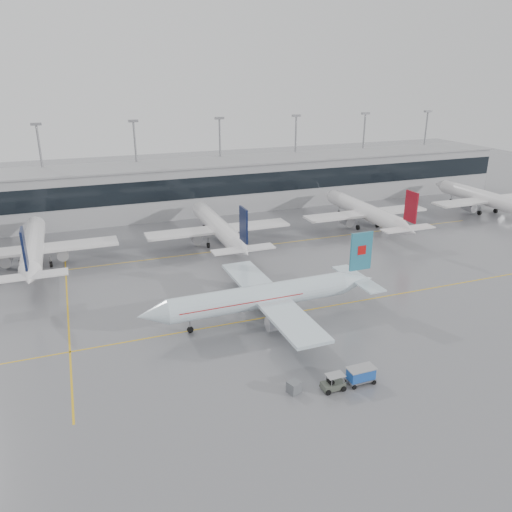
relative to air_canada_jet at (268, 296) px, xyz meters
name	(u,v)px	position (x,y,z in m)	size (l,w,h in m)	color
ground	(285,314)	(2.87, 0.36, -3.59)	(320.00, 320.00, 0.00)	slate
taxi_line_main	(285,314)	(2.87, 0.36, -3.58)	(120.00, 0.25, 0.01)	gold
taxi_line_north	(224,250)	(2.87, 30.36, -3.58)	(120.00, 0.25, 0.01)	gold
taxi_line_cross	(67,304)	(-27.13, 15.36, -3.58)	(0.25, 60.00, 0.01)	gold
terminal	(186,188)	(2.87, 62.36, 2.41)	(180.00, 15.00, 12.00)	#9B9B9F
terminal_glass	(193,188)	(2.87, 54.81, 3.91)	(180.00, 0.20, 5.00)	black
terminal_roof	(185,163)	(2.87, 62.36, 8.61)	(182.00, 16.00, 0.40)	gray
light_masts	(179,155)	(2.87, 68.36, 9.76)	(156.40, 1.00, 22.60)	gray
air_canada_jet	(268,296)	(0.00, 0.00, 0.00)	(36.08, 28.70, 11.32)	silver
parked_jet_b	(33,247)	(-32.13, 34.04, 0.13)	(29.64, 36.96, 11.72)	white
parked_jet_c	(219,227)	(2.87, 34.04, 0.13)	(29.64, 36.96, 11.72)	white
parked_jet_d	(366,212)	(37.87, 34.04, 0.13)	(29.64, 36.96, 11.72)	white
parked_jet_e	(486,199)	(72.87, 34.04, 0.13)	(29.64, 36.96, 11.72)	white
baggage_tug	(333,385)	(0.40, -18.65, -2.92)	(3.90, 1.64, 1.89)	#43493F
baggage_cart	(361,374)	(4.00, -18.63, -2.40)	(3.28, 1.85, 2.02)	gray
gse_unit	(294,387)	(-3.91, -17.55, -2.91)	(1.35, 1.26, 1.35)	slate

